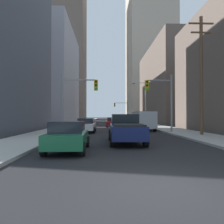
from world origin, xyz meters
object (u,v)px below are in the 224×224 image
(sedan_green, at_px, (68,136))
(sedan_white, at_px, (86,125))
(traffic_signal_far_right, at_px, (122,108))
(traffic_signal_near_right, at_px, (160,94))
(cargo_van_silver, at_px, (144,120))
(sedan_grey, at_px, (132,122))
(sedan_red, at_px, (113,122))
(traffic_signal_near_left, at_px, (78,93))
(pickup_truck_navy, at_px, (126,129))

(sedan_green, bearing_deg, sedan_white, 90.23)
(sedan_green, bearing_deg, traffic_signal_far_right, 82.08)
(traffic_signal_near_right, bearing_deg, traffic_signal_far_right, 90.84)
(cargo_van_silver, relative_size, traffic_signal_far_right, 0.87)
(sedan_green, bearing_deg, sedan_grey, 74.99)
(sedan_grey, bearing_deg, sedan_red, -158.59)
(cargo_van_silver, distance_m, traffic_signal_near_right, 4.93)
(sedan_grey, height_order, sedan_red, same)
(sedan_green, distance_m, sedan_white, 12.11)
(sedan_white, distance_m, traffic_signal_near_right, 8.39)
(traffic_signal_far_right, bearing_deg, traffic_signal_near_left, -101.16)
(cargo_van_silver, xyz_separation_m, traffic_signal_near_right, (0.97, -4.01, 2.71))
(cargo_van_silver, height_order, traffic_signal_near_right, traffic_signal_near_right)
(sedan_white, bearing_deg, traffic_signal_near_left, -119.12)
(pickup_truck_navy, distance_m, sedan_red, 19.32)
(sedan_red, bearing_deg, sedan_grey, 21.41)
(sedan_green, xyz_separation_m, sedan_white, (-0.05, 12.11, 0.00))
(pickup_truck_navy, relative_size, traffic_signal_near_right, 0.90)
(sedan_grey, distance_m, sedan_red, 3.44)
(pickup_truck_navy, relative_size, sedan_white, 1.27)
(sedan_green, distance_m, traffic_signal_near_left, 11.25)
(traffic_signal_near_right, bearing_deg, traffic_signal_near_left, 180.00)
(pickup_truck_navy, bearing_deg, sedan_grey, 81.37)
(sedan_green, bearing_deg, cargo_van_silver, 65.87)
(sedan_white, distance_m, traffic_signal_far_right, 38.99)
(sedan_white, xyz_separation_m, traffic_signal_near_right, (7.62, -1.37, 3.22))
(traffic_signal_near_left, bearing_deg, pickup_truck_navy, -61.49)
(traffic_signal_near_left, bearing_deg, traffic_signal_near_right, -0.00)
(pickup_truck_navy, distance_m, traffic_signal_near_right, 9.18)
(sedan_white, bearing_deg, traffic_signal_near_right, -10.18)
(pickup_truck_navy, bearing_deg, sedan_green, -135.23)
(pickup_truck_navy, relative_size, sedan_red, 1.27)
(sedan_grey, height_order, traffic_signal_near_left, traffic_signal_near_left)
(cargo_van_silver, bearing_deg, traffic_signal_near_left, -151.61)
(sedan_grey, bearing_deg, traffic_signal_near_left, -118.83)
(traffic_signal_near_left, bearing_deg, sedan_green, -85.69)
(traffic_signal_near_left, bearing_deg, traffic_signal_far_right, 78.84)
(pickup_truck_navy, xyz_separation_m, sedan_white, (-3.31, 8.87, -0.16))
(sedan_grey, xyz_separation_m, traffic_signal_near_left, (-7.20, -13.08, 3.27))
(traffic_signal_far_right, bearing_deg, pickup_truck_navy, -94.53)
(pickup_truck_navy, xyz_separation_m, sedan_red, (-0.08, 19.32, -0.16))
(sedan_white, height_order, traffic_signal_near_right, traffic_signal_near_right)
(sedan_grey, bearing_deg, cargo_van_silver, -88.63)
(pickup_truck_navy, xyz_separation_m, traffic_signal_near_right, (4.31, 7.50, 3.06))
(cargo_van_silver, relative_size, sedan_grey, 1.24)
(traffic_signal_far_right, bearing_deg, sedan_white, -100.45)
(sedan_green, distance_m, traffic_signal_far_right, 50.90)
(sedan_green, distance_m, sedan_red, 22.78)
(sedan_white, height_order, traffic_signal_near_left, traffic_signal_near_left)
(traffic_signal_near_right, bearing_deg, sedan_red, 110.37)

